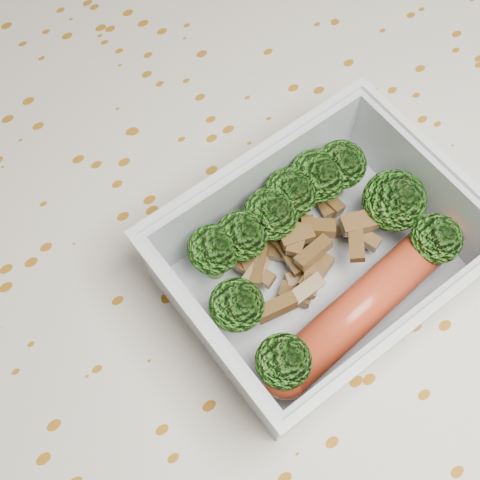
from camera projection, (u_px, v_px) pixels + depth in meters
ground_plane at (237, 434)px, 1.15m from camera, size 4.00×4.00×0.00m
dining_table at (234, 297)px, 0.55m from camera, size 1.40×0.90×0.75m
tablecloth at (233, 273)px, 0.51m from camera, size 1.46×0.96×0.19m
lunch_container at (319, 263)px, 0.44m from camera, size 0.20×0.16×0.07m
broccoli_florets at (310, 227)px, 0.44m from camera, size 0.17×0.13×0.05m
meat_pile at (303, 250)px, 0.45m from camera, size 0.12×0.07×0.03m
sausage at (366, 303)px, 0.43m from camera, size 0.17×0.05×0.03m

